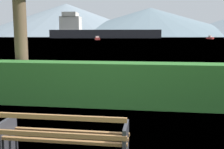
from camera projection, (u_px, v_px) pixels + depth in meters
water_surface at (149, 37)px, 306.06m from camera, size 620.00×620.00×0.00m
park_bench at (64, 139)px, 3.87m from camera, size 1.89×0.57×0.87m
hedge_row at (105, 84)px, 7.34m from camera, size 9.93×0.83×1.20m
cargo_ship_large at (97, 31)px, 213.27m from camera, size 88.33×18.66×20.49m
fishing_boat_near at (97, 39)px, 123.28m from camera, size 3.56×6.45×1.84m
sailboat_mid at (210, 38)px, 153.87m from camera, size 4.08×4.49×2.09m
distant_hills at (169, 20)px, 536.82m from camera, size 837.90×424.23×70.57m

